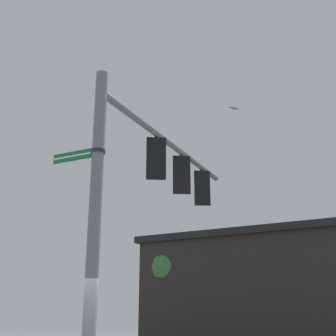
# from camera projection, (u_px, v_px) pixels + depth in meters

# --- Properties ---
(signal_pole) EXTENTS (0.27, 0.27, 7.15)m
(signal_pole) POSITION_uv_depth(u_px,v_px,m) (94.00, 226.00, 9.19)
(signal_pole) COLOR slate
(signal_pole) RESTS_ON ground
(mast_arm) EXTENTS (4.00, 6.65, 0.19)m
(mast_arm) POSITION_uv_depth(u_px,v_px,m) (173.00, 146.00, 13.39)
(mast_arm) COLOR slate
(traffic_light_nearest_pole) EXTENTS (0.54, 0.49, 1.31)m
(traffic_light_nearest_pole) POSITION_uv_depth(u_px,v_px,m) (156.00, 160.00, 12.25)
(traffic_light_nearest_pole) COLOR black
(traffic_light_mid_inner) EXTENTS (0.54, 0.49, 1.31)m
(traffic_light_mid_inner) POSITION_uv_depth(u_px,v_px,m) (181.00, 176.00, 13.69)
(traffic_light_mid_inner) COLOR black
(traffic_light_mid_outer) EXTENTS (0.54, 0.49, 1.31)m
(traffic_light_mid_outer) POSITION_uv_depth(u_px,v_px,m) (201.00, 189.00, 15.13)
(traffic_light_mid_outer) COLOR black
(street_name_sign) EXTENTS (1.22, 0.79, 0.22)m
(street_name_sign) POSITION_uv_depth(u_px,v_px,m) (86.00, 154.00, 9.84)
(street_name_sign) COLOR #147238
(bird_flying) EXTENTS (0.36, 0.26, 0.08)m
(bird_flying) POSITION_uv_depth(u_px,v_px,m) (234.00, 108.00, 16.55)
(bird_flying) COLOR gray
(storefront_building) EXTENTS (13.95, 13.25, 5.19)m
(storefront_building) POSITION_uv_depth(u_px,v_px,m) (285.00, 295.00, 20.41)
(storefront_building) COLOR #282321
(storefront_building) RESTS_ON ground
(tree_by_storefront) EXTENTS (2.98, 2.98, 5.28)m
(tree_by_storefront) POSITION_uv_depth(u_px,v_px,m) (176.00, 269.00, 20.64)
(tree_by_storefront) COLOR #4C3823
(tree_by_storefront) RESTS_ON ground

